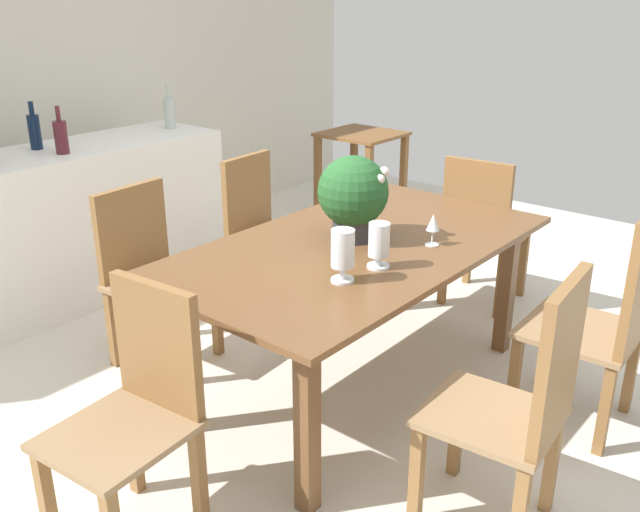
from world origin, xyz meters
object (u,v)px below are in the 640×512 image
chair_head_end (138,404)px  crystal_vase_center_near (379,242)px  chair_foot_end (481,226)px  dining_table (356,262)px  wine_bottle_green (35,131)px  chair_near_right (611,312)px  flower_centerpiece (353,195)px  crystal_vase_left (343,251)px  wine_glass (433,224)px  wine_bottle_clear (61,136)px  wine_bottle_amber (170,112)px  chair_far_right (263,225)px  kitchen_counter (75,223)px  chair_far_left (148,265)px  side_table (361,156)px  chair_near_left (523,400)px

chair_head_end → crystal_vase_center_near: (1.07, -0.26, 0.36)m
chair_foot_end → crystal_vase_center_near: bearing=93.9°
dining_table → chair_foot_end: chair_foot_end is taller
dining_table → wine_bottle_green: size_ratio=6.71×
chair_foot_end → chair_near_right: bearing=136.5°
chair_head_end → flower_centerpiece: (1.28, 0.04, 0.46)m
crystal_vase_left → wine_glass: size_ratio=1.47×
crystal_vase_left → wine_bottle_clear: 2.15m
crystal_vase_left → wine_bottle_green: 2.38m
wine_bottle_amber → wine_glass: bearing=-99.3°
chair_head_end → crystal_vase_left: bearing=69.3°
crystal_vase_center_near → wine_bottle_amber: wine_bottle_amber is taller
chair_head_end → flower_centerpiece: bearing=86.3°
chair_foot_end → chair_far_right: bearing=32.7°
kitchen_counter → wine_bottle_amber: size_ratio=6.81×
chair_foot_end → crystal_vase_center_near: (-1.42, -0.24, 0.35)m
chair_far_left → flower_centerpiece: flower_centerpiece is taller
wine_bottle_amber → flower_centerpiece: bearing=-105.4°
flower_centerpiece → wine_bottle_green: (-0.38, 2.10, 0.09)m
dining_table → side_table: 2.59m
wine_bottle_green → crystal_vase_left: bearing=-91.0°
crystal_vase_left → wine_glass: (0.59, -0.06, -0.03)m
flower_centerpiece → crystal_vase_left: (-0.42, -0.27, -0.09)m
flower_centerpiece → wine_bottle_amber: size_ratio=1.37×
chair_near_right → kitchen_counter: (-0.67, 3.09, -0.09)m
chair_near_left → flower_centerpiece: flower_centerpiece is taller
crystal_vase_left → side_table: 3.06m
chair_near_right → chair_near_left: (-0.85, 0.01, -0.02)m
chair_near_right → wine_bottle_clear: 3.09m
chair_near_right → wine_bottle_amber: 3.14m
dining_table → crystal_vase_left: bearing=-150.5°
chair_near_right → chair_far_left: size_ratio=1.13×
chair_near_left → wine_bottle_green: size_ratio=3.57×
crystal_vase_left → wine_bottle_clear: bearing=87.9°
kitchen_counter → wine_bottle_clear: (-0.08, -0.12, 0.58)m
dining_table → chair_far_left: 1.12m
chair_near_left → wine_bottle_clear: bearing=-97.4°
flower_centerpiece → crystal_vase_left: flower_centerpiece is taller
wine_glass → kitchen_counter: kitchen_counter is taller
chair_near_left → chair_far_left: chair_near_left is taller
chair_far_right → wine_bottle_green: (-0.77, 1.12, 0.55)m
crystal_vase_center_near → side_table: 2.90m
chair_far_left → chair_head_end: 1.29m
crystal_vase_left → flower_centerpiece: bearing=32.7°
dining_table → chair_near_left: chair_near_left is taller
wine_bottle_clear → wine_glass: bearing=-76.8°
wine_bottle_clear → wine_bottle_amber: 0.91m
chair_near_left → flower_centerpiece: 1.25m
flower_centerpiece → side_table: 2.57m
side_table → kitchen_counter: bearing=167.5°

